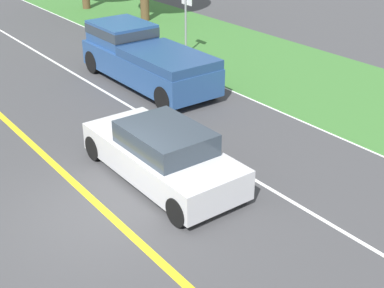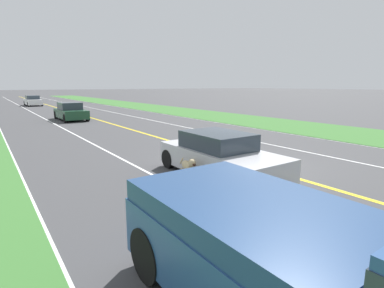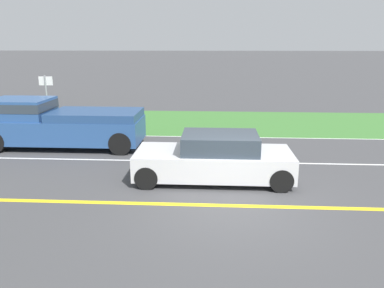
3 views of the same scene
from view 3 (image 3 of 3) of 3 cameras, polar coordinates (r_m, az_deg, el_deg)
The scene contains 9 objects.
ground_plane at distance 9.35m, azimuth 6.36°, elevation -9.34°, with size 400.00×400.00×0.00m, color #424244.
centre_divider_line at distance 9.35m, azimuth 6.36°, elevation -9.32°, with size 0.18×160.00×0.01m, color yellow.
lane_edge_line_right at distance 15.99m, azimuth 5.15°, elevation 1.09°, with size 0.14×160.00×0.01m, color white.
lane_dash_same_dir at distance 12.62m, azimuth 5.59°, elevation -2.75°, with size 0.10×160.00×0.01m, color white.
grass_verge_right at distance 18.91m, azimuth 4.90°, elevation 3.32°, with size 6.00×160.00×0.03m, color #3D7533.
ego_car at distance 10.80m, azimuth 3.50°, elevation -2.22°, with size 1.86×4.46×1.38m.
dog at distance 11.98m, azimuth 3.64°, elevation -1.18°, with size 0.36×1.11×0.80m.
pickup_truck at distance 15.07m, azimuth -19.70°, elevation 3.06°, with size 2.06×5.77×1.85m.
street_sign at distance 18.54m, azimuth -21.26°, elevation 6.92°, with size 0.11×0.64×2.45m.
Camera 3 is at (-8.51, 0.52, 3.85)m, focal length 35.00 mm.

